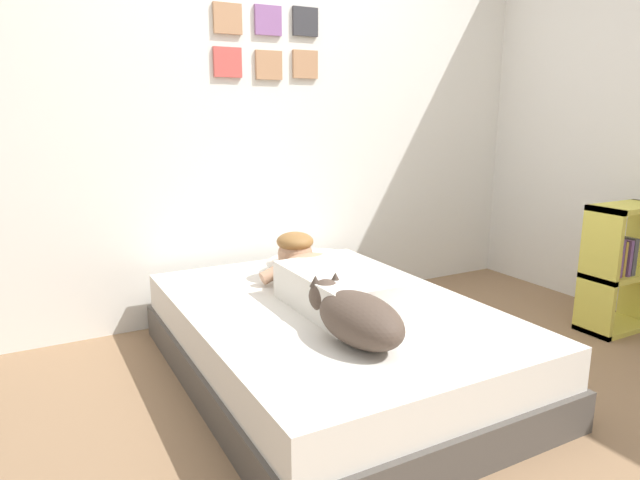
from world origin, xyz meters
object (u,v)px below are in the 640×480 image
bed (330,340)px  bookshelf (619,267)px  person_lying (328,279)px  coffee_cup (304,273)px  cell_phone (402,312)px  pillow (308,260)px  dog (355,316)px

bed → bookshelf: (1.77, -0.29, 0.21)m
person_lying → bookshelf: 1.79m
coffee_cup → cell_phone: 0.70m
bed → person_lying: size_ratio=2.08×
coffee_cup → bookshelf: bookshelf is taller
pillow → dog: bearing=-107.2°
person_lying → coffee_cup: 0.36m
person_lying → bookshelf: bearing=-11.9°
bed → coffee_cup: 0.48m
bed → coffee_cup: bearing=80.1°
bed → person_lying: 0.30m
coffee_cup → pillow: bearing=56.7°
dog → bookshelf: bookshelf is taller
dog → bookshelf: (1.89, 0.12, -0.08)m
coffee_cup → bookshelf: bearing=-22.8°
cell_phone → bookshelf: size_ratio=0.19×
bed → person_lying: person_lying is taller
coffee_cup → bed: bearing=-99.9°
dog → cell_phone: bearing=23.6°
bed → pillow: pillow is taller
pillow → cell_phone: pillow is taller
cell_phone → pillow: bearing=92.5°
dog → coffee_cup: 0.86m
dog → pillow: bearing=72.8°
dog → person_lying: bearing=73.0°
person_lying → cell_phone: bearing=-58.5°
bed → dog: (-0.12, -0.41, 0.29)m
dog → coffee_cup: (0.20, 0.84, -0.07)m
pillow → bed: bearing=-107.8°
bookshelf → dog: bearing=-176.3°
bed → dog: size_ratio=3.32×
cell_phone → coffee_cup: bearing=103.2°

